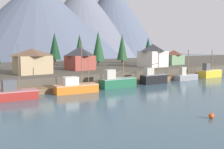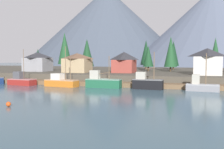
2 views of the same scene
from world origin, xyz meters
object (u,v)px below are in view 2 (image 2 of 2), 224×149
fishing_boat_green (102,82)px  conifer_far_left (38,58)px  fishing_boat_black (147,83)px  conifer_near_right (215,53)px  conifer_mid_right (173,53)px  fishing_boat_red (21,80)px  fishing_boat_orange (61,82)px  house_grey (38,62)px  conifer_near_left (65,48)px  fishing_boat_grey (202,86)px  house_tan (77,63)px  conifer_centre (87,53)px  house_white (207,61)px  conifer_back_right (146,52)px  channel_buoy (8,104)px  house_red (124,62)px  conifer_far_right (148,56)px  conifer_mid_left (171,52)px

fishing_boat_green → conifer_far_left: (-36.76, 31.27, 5.57)m
fishing_boat_black → conifer_near_right: conifer_near_right is taller
fishing_boat_black → conifer_mid_right: size_ratio=0.79×
fishing_boat_red → conifer_near_right: size_ratio=0.84×
fishing_boat_red → fishing_boat_black: 31.89m
fishing_boat_orange → conifer_mid_right: (23.49, 41.38, 7.21)m
house_grey → fishing_boat_red: bearing=-70.2°
fishing_boat_orange → conifer_near_left: (-14.80, 31.29, 9.06)m
fishing_boat_grey → house_tan: bearing=160.4°
conifer_near_left → conifer_centre: 8.30m
fishing_boat_green → house_tan: bearing=132.2°
fishing_boat_green → conifer_near_right: size_ratio=0.76×
house_white → conifer_back_right: bearing=127.7°
conifer_back_right → channel_buoy: bearing=-97.2°
house_tan → conifer_mid_right: size_ratio=0.73×
fishing_boat_red → conifer_near_left: bearing=102.9°
house_tan → house_red: 13.98m
house_grey → conifer_near_right: bearing=16.8°
house_red → fishing_boat_green: bearing=-92.2°
house_white → conifer_centre: conifer_centre is taller
fishing_boat_green → fishing_boat_grey: 21.81m
fishing_boat_green → house_tan: house_tan is taller
house_tan → conifer_near_left: (-12.11, 15.77, 4.78)m
fishing_boat_grey → conifer_near_right: conifer_near_right is taller
house_white → conifer_far_right: (-17.32, 14.01, 1.30)m
house_tan → house_grey: 14.88m
fishing_boat_red → conifer_mid_right: bearing=56.3°
house_red → conifer_back_right: (2.62, 22.25, 3.11)m
channel_buoy → fishing_boat_grey: bearing=44.3°
conifer_near_right → house_tan: bearing=-155.0°
house_white → conifer_far_left: (-60.22, 17.42, 0.88)m
house_grey → conifer_far_right: 35.67m
house_white → conifer_far_left: 62.70m
fishing_boat_grey → conifer_near_right: 34.64m
channel_buoy → house_white: bearing=54.7°
conifer_mid_right → conifer_far_left: 50.85m
fishing_boat_black → conifer_mid_left: bearing=87.4°
fishing_boat_black → conifer_mid_right: 41.43m
house_tan → conifer_near_right: size_ratio=0.71×
fishing_boat_grey → house_grey: house_grey is taller
fishing_boat_red → conifer_centre: bearing=90.3°
fishing_boat_black → conifer_near_right: 37.87m
fishing_boat_red → conifer_back_right: 48.10m
conifer_near_left → conifer_centre: bearing=26.8°
house_white → house_tan: bearing=178.5°
conifer_mid_left → channel_buoy: conifer_mid_left is taller
conifer_near_right → channel_buoy: (-31.88, -59.76, -8.06)m
conifer_near_left → conifer_centre: size_ratio=1.19×
conifer_mid_left → channel_buoy: 58.21m
house_tan → channel_buoy: 42.29m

